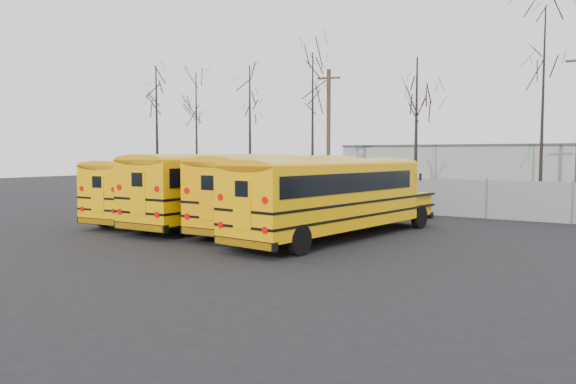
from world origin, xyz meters
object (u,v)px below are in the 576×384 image
Objects in this scene: bus_d at (333,191)px; utility_pole_left at (328,133)px; bus_a at (173,184)px; bus_c at (287,186)px; bus_b at (224,183)px.

bus_d is 18.76m from utility_pole_left.
utility_pole_left reaches higher than bus_a.
bus_c reaches higher than bus_d.
utility_pole_left reaches higher than bus_c.
bus_c reaches higher than bus_a.
bus_a is 1.21× the size of utility_pole_left.
bus_a is at bearing -178.36° from bus_c.
utility_pole_left is at bearing 112.16° from bus_c.
bus_d is (6.47, -1.07, -0.10)m from bus_b.
bus_c is 1.02× the size of bus_d.
bus_a is 15.26m from utility_pole_left.
bus_a is 6.71m from bus_c.
bus_c is 3.37m from bus_d.
bus_a is at bearing -110.97° from utility_pole_left.
bus_d is 1.25× the size of utility_pole_left.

